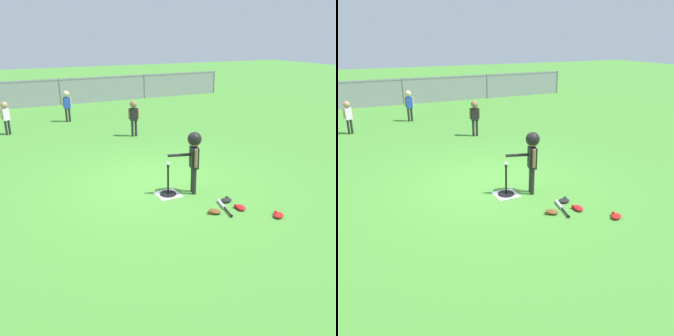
# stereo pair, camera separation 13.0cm
# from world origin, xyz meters

# --- Properties ---
(ground_plane) EXTENTS (60.00, 60.00, 0.00)m
(ground_plane) POSITION_xyz_m (0.00, 0.00, 0.00)
(ground_plane) COLOR #478C33
(home_plate) EXTENTS (0.44, 0.44, 0.01)m
(home_plate) POSITION_xyz_m (-0.00, -0.59, 0.00)
(home_plate) COLOR white
(home_plate) RESTS_ON ground_plane
(batting_tee) EXTENTS (0.32, 0.32, 0.60)m
(batting_tee) POSITION_xyz_m (-0.00, -0.59, 0.09)
(batting_tee) COLOR black
(batting_tee) RESTS_ON ground_plane
(baseball_on_tee) EXTENTS (0.07, 0.07, 0.07)m
(baseball_on_tee) POSITION_xyz_m (-0.00, -0.59, 0.64)
(baseball_on_tee) COLOR white
(baseball_on_tee) RESTS_ON batting_tee
(batter_child) EXTENTS (0.63, 0.34, 1.23)m
(batter_child) POSITION_xyz_m (0.48, -0.73, 0.87)
(batter_child) COLOR #262626
(batter_child) RESTS_ON ground_plane
(fielder_deep_center) EXTENTS (0.32, 0.22, 1.09)m
(fielder_deep_center) POSITION_xyz_m (0.99, 3.73, 0.70)
(fielder_deep_center) COLOR #262626
(fielder_deep_center) RESTS_ON ground_plane
(fielder_near_right) EXTENTS (0.33, 0.22, 1.10)m
(fielder_near_right) POSITION_xyz_m (-0.41, 6.61, 0.71)
(fielder_near_right) COLOR #262626
(fielder_near_right) RESTS_ON ground_plane
(fielder_near_left) EXTENTS (0.29, 0.20, 1.03)m
(fielder_near_left) POSITION_xyz_m (-2.46, 5.63, 0.66)
(fielder_near_left) COLOR #262626
(fielder_near_left) RESTS_ON ground_plane
(spare_bat_silver) EXTENTS (0.20, 0.64, 0.06)m
(spare_bat_silver) POSITION_xyz_m (0.64, -1.52, 0.03)
(spare_bat_silver) COLOR silver
(spare_bat_silver) RESTS_ON ground_plane
(glove_by_plate) EXTENTS (0.27, 0.27, 0.07)m
(glove_by_plate) POSITION_xyz_m (0.37, -1.66, 0.04)
(glove_by_plate) COLOR brown
(glove_by_plate) RESTS_ON ground_plane
(glove_near_bats) EXTENTS (0.27, 0.25, 0.07)m
(glove_near_bats) POSITION_xyz_m (1.28, -2.26, 0.04)
(glove_near_bats) COLOR #B21919
(glove_near_bats) RESTS_ON ground_plane
(glove_tossed_aside) EXTENTS (0.21, 0.25, 0.07)m
(glove_tossed_aside) POSITION_xyz_m (0.88, -1.73, 0.04)
(glove_tossed_aside) COLOR #B21919
(glove_tossed_aside) RESTS_ON ground_plane
(glove_outfield_drop) EXTENTS (0.23, 0.18, 0.07)m
(glove_outfield_drop) POSITION_xyz_m (0.82, -1.37, 0.04)
(glove_outfield_drop) COLOR black
(glove_outfield_drop) RESTS_ON ground_plane
(outfield_fence) EXTENTS (16.06, 0.06, 1.15)m
(outfield_fence) POSITION_xyz_m (0.00, 10.06, 0.62)
(outfield_fence) COLOR slate
(outfield_fence) RESTS_ON ground_plane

